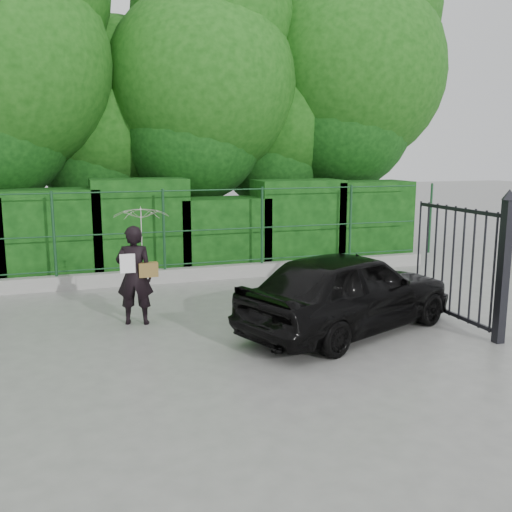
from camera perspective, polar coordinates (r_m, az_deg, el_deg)
name	(u,v)px	position (r m, az deg, el deg)	size (l,w,h in m)	color
ground	(188,349)	(8.67, -6.80, -9.23)	(80.00, 80.00, 0.00)	gray
kerb	(147,277)	(12.91, -10.82, -2.08)	(14.00, 0.25, 0.30)	#9E9E99
fence	(156,230)	(12.75, -10.00, 2.59)	(14.13, 0.06, 1.80)	#163F20
hedge	(140,231)	(13.73, -11.56, 2.46)	(14.20, 1.20, 2.28)	black
trees	(168,86)	(16.07, -8.77, 16.43)	(17.10, 6.15, 8.08)	black
gate	(482,261)	(9.70, 21.67, -0.51)	(0.22, 2.33, 2.36)	black
woman	(139,248)	(9.78, -11.60, 0.83)	(0.97, 0.95, 2.00)	black
car	(348,290)	(9.38, 9.21, -3.43)	(1.61, 3.99, 1.36)	black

